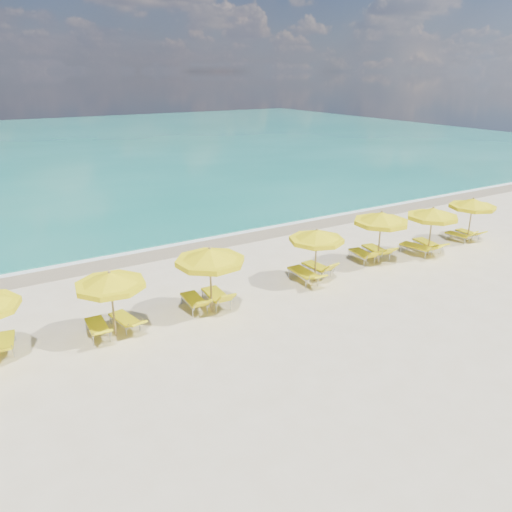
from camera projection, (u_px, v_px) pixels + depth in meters
ground_plane at (276, 296)px, 19.75m from camera, size 120.00×120.00×0.00m
ocean at (48, 148)px, 58.13m from camera, size 120.00×80.00×0.30m
wet_sand_band at (196, 244)px, 25.67m from camera, size 120.00×2.60×0.01m
foam_line at (190, 240)px, 26.31m from camera, size 120.00×1.20×0.03m
whitecap_near at (40, 217)px, 30.41m from camera, size 14.00×0.36×0.05m
whitecap_far at (199, 175)px, 42.86m from camera, size 18.00×0.30×0.05m
umbrella_2 at (110, 281)px, 16.08m from camera, size 2.80×2.80×2.34m
umbrella_3 at (210, 257)px, 17.66m from camera, size 3.11×3.11×2.55m
umbrella_4 at (317, 236)px, 20.46m from camera, size 2.38×2.38×2.32m
umbrella_5 at (381, 219)px, 22.34m from camera, size 3.15×3.15×2.52m
umbrella_6 at (433, 214)px, 23.42m from camera, size 3.05×3.05×2.41m
umbrella_7 at (473, 204)px, 25.42m from camera, size 2.36×2.36×2.34m
lounger_1_right at (6, 345)px, 15.79m from camera, size 0.80×1.75×0.60m
lounger_2_left at (98, 330)px, 16.64m from camera, size 0.69×1.87×0.74m
lounger_2_right at (125, 323)px, 17.18m from camera, size 0.88×1.84×0.64m
lounger_3_left at (194, 304)px, 18.53m from camera, size 0.75×1.90×0.83m
lounger_3_right at (217, 299)px, 18.88m from camera, size 0.78×1.98×0.90m
lounger_4_left at (304, 277)px, 20.96m from camera, size 0.75×2.09×0.74m
lounger_4_right at (317, 270)px, 21.70m from camera, size 0.74×1.83×0.85m
lounger_5_left at (362, 257)px, 23.25m from camera, size 0.89×1.90×0.84m
lounger_5_right at (376, 253)px, 23.67m from camera, size 0.95×2.06×0.88m
lounger_6_left at (417, 250)px, 24.08m from camera, size 1.05×2.12×0.78m
lounger_6_right at (427, 246)px, 24.64m from camera, size 0.98×2.05×0.74m
lounger_7_left at (458, 237)px, 26.06m from camera, size 0.72×1.64×0.75m
lounger_7_right at (468, 235)px, 26.47m from camera, size 0.62×1.65×0.65m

